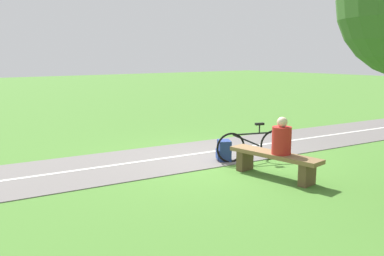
# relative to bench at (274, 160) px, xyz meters

# --- Properties ---
(ground_plane) EXTENTS (80.00, 80.00, 0.00)m
(ground_plane) POSITION_rel_bench_xyz_m (1.57, 0.03, -0.34)
(ground_plane) COLOR #477A2D
(paved_path) EXTENTS (6.30, 36.06, 0.02)m
(paved_path) POSITION_rel_bench_xyz_m (2.81, 4.03, -0.33)
(paved_path) COLOR #66605E
(paved_path) RESTS_ON ground_plane
(path_centre_line) EXTENTS (3.51, 31.83, 0.00)m
(path_centre_line) POSITION_rel_bench_xyz_m (2.81, 4.03, -0.32)
(path_centre_line) COLOR silver
(path_centre_line) RESTS_ON paved_path
(bench) EXTENTS (1.95, 0.64, 0.48)m
(bench) POSITION_rel_bench_xyz_m (0.00, 0.00, 0.00)
(bench) COLOR brown
(bench) RESTS_ON ground_plane
(person_seated) EXTENTS (0.41, 0.41, 0.71)m
(person_seated) POSITION_rel_bench_xyz_m (-0.15, -0.02, 0.44)
(person_seated) COLOR #B2231E
(person_seated) RESTS_ON bench
(bicycle) EXTENTS (0.60, 1.64, 0.85)m
(bicycle) POSITION_rel_bench_xyz_m (1.16, -0.57, 0.02)
(bicycle) COLOR black
(bicycle) RESTS_ON ground_plane
(backpack) EXTENTS (0.43, 0.41, 0.47)m
(backpack) POSITION_rel_bench_xyz_m (1.52, -0.04, -0.11)
(backpack) COLOR navy
(backpack) RESTS_ON ground_plane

